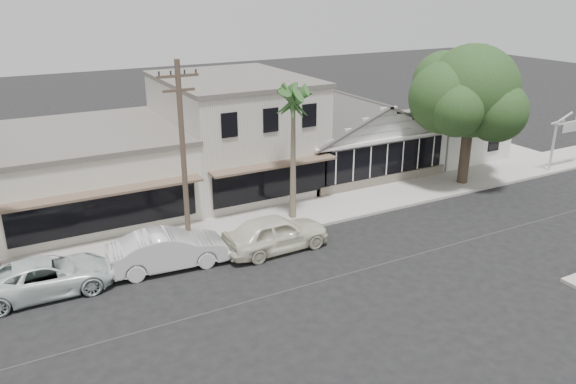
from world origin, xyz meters
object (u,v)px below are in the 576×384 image
car_0 (276,233)px  shade_tree (468,93)px  car_2 (47,276)px  utility_pole (183,156)px  arch_sign (576,123)px  car_1 (168,250)px

car_0 → shade_tree: size_ratio=0.59×
car_0 → car_2: (-10.00, 0.94, -0.13)m
utility_pole → arch_sign: bearing=0.2°
car_0 → car_1: (-5.00, 0.72, -0.01)m
car_2 → arch_sign: bearing=-87.6°
arch_sign → car_0: arch_sign is taller
arch_sign → utility_pole: (-27.40, -0.10, 1.63)m
shade_tree → arch_sign: bearing=-8.4°
car_0 → car_2: car_0 is taller
arch_sign → car_1: size_ratio=0.79×
car_2 → car_0: bearing=-94.2°
arch_sign → shade_tree: 9.43m
utility_pole → shade_tree: 18.51m
car_0 → shade_tree: 15.74m
car_2 → shade_tree: 25.26m
car_0 → utility_pole: bearing=65.9°
car_2 → shade_tree: shade_tree is taller
arch_sign → car_0: size_ratio=0.80×
shade_tree → car_1: bearing=-173.4°
utility_pole → car_2: bearing=-174.3°
shade_tree → car_2: bearing=-175.3°
car_1 → car_2: car_1 is taller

